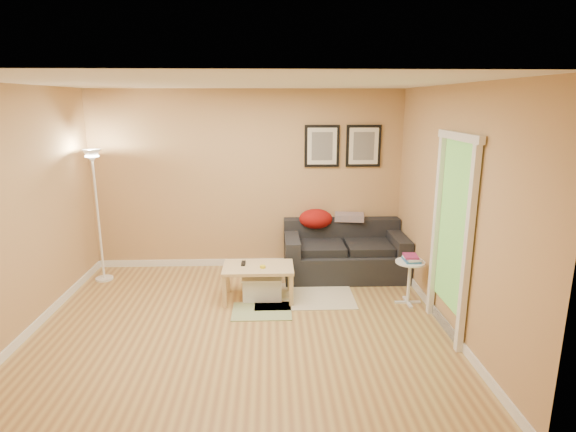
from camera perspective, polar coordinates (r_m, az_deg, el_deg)
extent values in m
plane|color=tan|center=(5.28, -5.79, -13.47)|extent=(4.50, 4.50, 0.00)
plane|color=white|center=(4.69, -6.59, 16.01)|extent=(4.50, 4.50, 0.00)
plane|color=tan|center=(6.78, -5.03, 4.36)|extent=(4.50, 0.00, 4.50)
plane|color=tan|center=(2.92, -8.82, -8.86)|extent=(4.50, 0.00, 4.50)
plane|color=tan|center=(5.46, -30.42, 0.13)|extent=(0.00, 4.00, 4.00)
plane|color=tan|center=(5.17, 19.55, 0.59)|extent=(0.00, 4.00, 4.00)
cube|color=white|center=(7.08, -4.82, -5.67)|extent=(4.50, 0.02, 0.10)
cube|color=white|center=(5.85, -28.80, -11.86)|extent=(0.02, 4.00, 0.10)
cube|color=white|center=(5.58, 18.39, -12.01)|extent=(0.02, 4.00, 0.10)
cube|color=beige|center=(6.00, 2.00, -9.82)|extent=(1.25, 0.85, 0.01)
cube|color=#668C4C|center=(5.60, -3.25, -11.64)|extent=(0.70, 0.50, 0.01)
cube|color=black|center=(5.86, -5.52, -5.82)|extent=(0.05, 0.16, 0.02)
cylinder|color=yellow|center=(5.71, -3.13, -6.27)|extent=(0.07, 0.07, 0.03)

